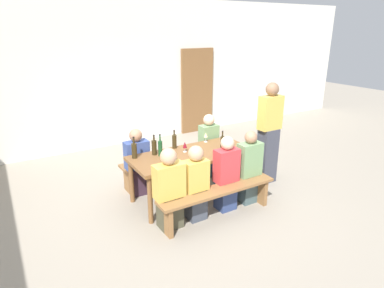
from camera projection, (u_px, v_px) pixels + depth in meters
name	position (u px, v px, depth m)	size (l,w,h in m)	color
ground_plane	(192.00, 197.00, 5.31)	(24.00, 24.00, 0.00)	gray
back_wall	(119.00, 74.00, 7.34)	(14.00, 0.20, 3.20)	silver
wooden_door	(197.00, 91.00, 8.37)	(0.90, 0.06, 2.10)	brown
tasting_table	(192.00, 158.00, 5.09)	(1.91, 0.82, 0.75)	brown
bench_near	(218.00, 195.00, 4.62)	(1.81, 0.30, 0.45)	olive
bench_far	(171.00, 162.00, 5.77)	(1.81, 0.30, 0.45)	olive
wine_bottle_0	(174.00, 141.00, 5.25)	(0.07, 0.07, 0.30)	#332814
wine_bottle_1	(134.00, 150.00, 4.84)	(0.08, 0.08, 0.33)	#332814
wine_bottle_2	(154.00, 147.00, 4.97)	(0.08, 0.08, 0.31)	#332814
wine_bottle_3	(160.00, 148.00, 4.92)	(0.06, 0.06, 0.34)	#194723
wine_bottle_4	(222.00, 142.00, 5.22)	(0.06, 0.06, 0.29)	#332814
wine_glass_0	(206.00, 135.00, 5.53)	(0.07, 0.07, 0.16)	silver
wine_glass_1	(185.00, 145.00, 5.08)	(0.07, 0.07, 0.16)	silver
seated_guest_near_0	(169.00, 191.00, 4.35)	(0.41, 0.24, 1.13)	#494634
seated_guest_near_1	(196.00, 184.00, 4.55)	(0.33, 0.24, 1.09)	#404653
seated_guest_near_2	(226.00, 175.00, 4.80)	(0.35, 0.24, 1.14)	navy
seated_guest_near_3	(249.00, 169.00, 5.01)	(0.36, 0.24, 1.15)	#43595B
seated_guest_far_0	(137.00, 164.00, 5.26)	(0.38, 0.24, 1.10)	#3B2636
seated_guest_far_1	(208.00, 147.00, 5.91)	(0.32, 0.24, 1.15)	navy
standing_host	(269.00, 135.00, 5.60)	(0.39, 0.24, 1.74)	#3D3F4C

